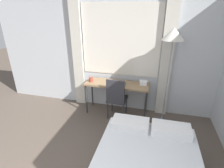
{
  "coord_description": "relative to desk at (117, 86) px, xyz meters",
  "views": [
    {
      "loc": [
        0.96,
        -0.65,
        2.24
      ],
      "look_at": [
        0.2,
        2.34,
        0.89
      ],
      "focal_mm": 28.0,
      "sensor_mm": 36.0,
      "label": 1
    }
  ],
  "objects": [
    {
      "name": "wall_back_with_window",
      "position": [
        -0.19,
        0.31,
        0.68
      ],
      "size": [
        5.55,
        0.13,
        2.7
      ],
      "color": "silver",
      "rests_on": "ground_plane"
    },
    {
      "name": "book",
      "position": [
        0.07,
        -0.05,
        0.08
      ],
      "size": [
        0.27,
        0.2,
        0.02
      ],
      "rotation": [
        0.0,
        0.0,
        0.05
      ],
      "color": "#33664C",
      "rests_on": "desk"
    },
    {
      "name": "standing_lamp",
      "position": [
        1.02,
        -0.13,
        1.01
      ],
      "size": [
        0.4,
        0.4,
        1.94
      ],
      "color": "#4C4C51",
      "rests_on": "ground_plane"
    },
    {
      "name": "mug",
      "position": [
        -0.57,
        -0.05,
        0.12
      ],
      "size": [
        0.09,
        0.09,
        0.1
      ],
      "color": "#993F33",
      "rests_on": "desk"
    },
    {
      "name": "desk_chair",
      "position": [
        0.04,
        -0.2,
        -0.16
      ],
      "size": [
        0.42,
        0.42,
        0.94
      ],
      "rotation": [
        0.0,
        0.0,
        -0.04
      ],
      "color": "#333338",
      "rests_on": "ground_plane"
    },
    {
      "name": "desk",
      "position": [
        0.0,
        0.0,
        0.0
      ],
      "size": [
        1.39,
        0.46,
        0.74
      ],
      "color": "#937551",
      "rests_on": "ground_plane"
    },
    {
      "name": "telephone",
      "position": [
        0.56,
        0.09,
        0.11
      ],
      "size": [
        0.17,
        0.18,
        0.09
      ],
      "color": "white",
      "rests_on": "desk"
    }
  ]
}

